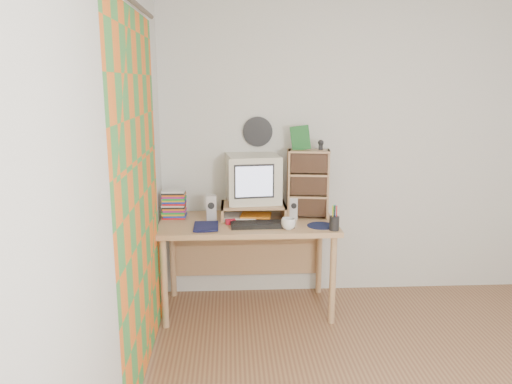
{
  "coord_description": "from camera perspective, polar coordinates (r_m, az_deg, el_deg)",
  "views": [
    {
      "loc": [
        -1.17,
        -2.45,
        1.84
      ],
      "look_at": [
        -0.97,
        1.33,
        1.0
      ],
      "focal_mm": 35.0,
      "sensor_mm": 36.0,
      "label": 1
    }
  ],
  "objects": [
    {
      "name": "game_box",
      "position": [
        4.03,
        5.1,
        6.18
      ],
      "size": [
        0.15,
        0.06,
        0.19
      ],
      "primitive_type": "cube",
      "rotation": [
        0.0,
        0.0,
        -0.2
      ],
      "color": "#1A5D25",
      "rests_on": "cd_rack"
    },
    {
      "name": "webcam",
      "position": [
        4.05,
        7.41,
        5.37
      ],
      "size": [
        0.05,
        0.05,
        0.08
      ],
      "primitive_type": null,
      "rotation": [
        0.0,
        0.0,
        0.11
      ],
      "color": "black",
      "rests_on": "cd_rack"
    },
    {
      "name": "curtain",
      "position": [
        3.06,
        -13.19,
        -0.86
      ],
      "size": [
        0.0,
        2.2,
        2.2
      ],
      "primitive_type": "plane",
      "rotation": [
        1.57,
        0.0,
        1.57
      ],
      "color": "orange",
      "rests_on": "left_wall"
    },
    {
      "name": "papers",
      "position": [
        4.05,
        -1.14,
        -2.83
      ],
      "size": [
        0.3,
        0.24,
        0.04
      ],
      "primitive_type": null,
      "rotation": [
        0.0,
        0.0,
        -0.15
      ],
      "color": "white",
      "rests_on": "desk"
    },
    {
      "name": "dvd_stack",
      "position": [
        4.12,
        -9.36,
        -1.17
      ],
      "size": [
        0.19,
        0.13,
        0.26
      ],
      "primitive_type": null,
      "rotation": [
        0.0,
        0.0,
        -0.02
      ],
      "color": "brown",
      "rests_on": "desk"
    },
    {
      "name": "crt_monitor",
      "position": [
        4.06,
        -0.32,
        1.49
      ],
      "size": [
        0.45,
        0.45,
        0.39
      ],
      "primitive_type": "cube",
      "rotation": [
        0.0,
        0.0,
        0.12
      ],
      "color": "beige",
      "rests_on": "monitor_riser"
    },
    {
      "name": "cd_rack",
      "position": [
        4.08,
        6.0,
        0.94
      ],
      "size": [
        0.35,
        0.22,
        0.55
      ],
      "primitive_type": "cube",
      "rotation": [
        0.0,
        0.0,
        -0.14
      ],
      "color": "tan",
      "rests_on": "desk"
    },
    {
      "name": "keyboard",
      "position": [
        3.84,
        0.69,
        -3.73
      ],
      "size": [
        0.49,
        0.18,
        0.03
      ],
      "primitive_type": "cube",
      "rotation": [
        0.0,
        0.0,
        0.04
      ],
      "color": "black",
      "rests_on": "desk"
    },
    {
      "name": "diary",
      "position": [
        3.83,
        -7.13,
        -3.79
      ],
      "size": [
        0.23,
        0.17,
        0.05
      ],
      "primitive_type": "imported",
      "rotation": [
        0.0,
        0.0,
        0.02
      ],
      "color": "#10123C",
      "rests_on": "desk"
    },
    {
      "name": "speaker_right",
      "position": [
        4.05,
        4.28,
        -1.83
      ],
      "size": [
        0.07,
        0.07,
        0.18
      ],
      "primitive_type": "cube",
      "rotation": [
        0.0,
        0.0,
        -0.07
      ],
      "color": "silver",
      "rests_on": "desk"
    },
    {
      "name": "mug",
      "position": [
        3.77,
        3.73,
        -3.65
      ],
      "size": [
        0.12,
        0.12,
        0.09
      ],
      "primitive_type": "imported",
      "rotation": [
        0.0,
        0.0,
        0.07
      ],
      "color": "white",
      "rests_on": "desk"
    },
    {
      "name": "desk",
      "position": [
        4.09,
        -1.0,
        -4.94
      ],
      "size": [
        1.4,
        0.7,
        0.75
      ],
      "color": "tan",
      "rests_on": "floor"
    },
    {
      "name": "speaker_left",
      "position": [
        3.99,
        -5.12,
        -1.86
      ],
      "size": [
        0.08,
        0.08,
        0.21
      ],
      "primitive_type": "cube",
      "rotation": [
        0.0,
        0.0,
        0.06
      ],
      "color": "silver",
      "rests_on": "desk"
    },
    {
      "name": "red_box",
      "position": [
        3.91,
        -2.92,
        -3.42
      ],
      "size": [
        0.08,
        0.06,
        0.04
      ],
      "primitive_type": "cube",
      "rotation": [
        0.0,
        0.0,
        0.2
      ],
      "color": "red",
      "rests_on": "desk"
    },
    {
      "name": "wall_disc",
      "position": [
        4.21,
        0.19,
        6.91
      ],
      "size": [
        0.25,
        0.02,
        0.25
      ],
      "primitive_type": "cylinder",
      "rotation": [
        1.57,
        0.0,
        0.0
      ],
      "color": "black",
      "rests_on": "back_wall"
    },
    {
      "name": "left_wall",
      "position": [
        2.59,
        -15.99,
        -1.17
      ],
      "size": [
        0.0,
        3.5,
        3.5
      ],
      "primitive_type": "plane",
      "rotation": [
        1.57,
        0.0,
        1.57
      ],
      "color": "silver",
      "rests_on": "floor"
    },
    {
      "name": "pen_cup",
      "position": [
        3.78,
        8.94,
        -3.24
      ],
      "size": [
        0.09,
        0.09,
        0.15
      ],
      "primitive_type": null,
      "rotation": [
        0.0,
        0.0,
        0.23
      ],
      "color": "black",
      "rests_on": "desk"
    },
    {
      "name": "mousepad",
      "position": [
        3.89,
        7.46,
        -3.84
      ],
      "size": [
        0.24,
        0.24,
        0.0
      ],
      "primitive_type": "cylinder",
      "rotation": [
        0.0,
        0.0,
        -0.1
      ],
      "color": "black",
      "rests_on": "desk"
    },
    {
      "name": "back_wall",
      "position": [
        4.4,
        12.39,
        4.51
      ],
      "size": [
        3.5,
        0.0,
        3.5
      ],
      "primitive_type": "plane",
      "rotation": [
        1.57,
        0.0,
        0.0
      ],
      "color": "silver",
      "rests_on": "floor"
    },
    {
      "name": "monitor_riser",
      "position": [
        4.06,
        -0.32,
        -1.69
      ],
      "size": [
        0.52,
        0.3,
        0.12
      ],
      "color": "tan",
      "rests_on": "desk"
    }
  ]
}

